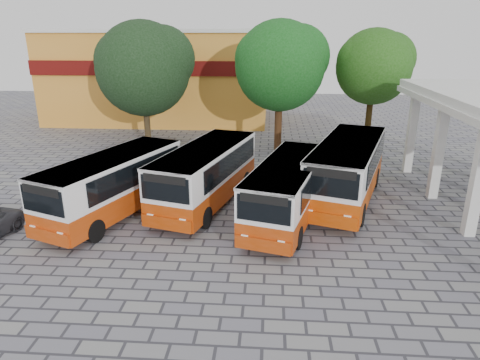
# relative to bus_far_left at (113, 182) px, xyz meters

# --- Properties ---
(ground) EXTENTS (90.00, 90.00, 0.00)m
(ground) POSITION_rel_bus_far_left_xyz_m (7.60, -2.82, -1.62)
(ground) COLOR slate
(ground) RESTS_ON ground
(shophouse_block) EXTENTS (20.40, 10.40, 8.30)m
(shophouse_block) POSITION_rel_bus_far_left_xyz_m (-3.40, 23.17, 2.54)
(shophouse_block) COLOR orange
(shophouse_block) RESTS_ON ground
(bus_far_left) EXTENTS (4.95, 8.31, 2.80)m
(bus_far_left) POSITION_rel_bus_far_left_xyz_m (0.00, 0.00, 0.00)
(bus_far_left) COLOR #B23606
(bus_far_left) RESTS_ON ground
(bus_centre_left) EXTENTS (4.47, 8.43, 2.87)m
(bus_centre_left) POSITION_rel_bus_far_left_xyz_m (4.01, 1.62, 0.04)
(bus_centre_left) COLOR #A83203
(bus_centre_left) RESTS_ON ground
(bus_centre_right) EXTENTS (4.23, 7.98, 2.72)m
(bus_centre_right) POSITION_rel_bus_far_left_xyz_m (7.90, -0.10, -0.05)
(bus_centre_right) COLOR #A63305
(bus_centre_right) RESTS_ON ground
(bus_far_right) EXTENTS (5.16, 9.01, 3.05)m
(bus_far_right) POSITION_rel_bus_far_left_xyz_m (10.90, 2.51, 0.14)
(bus_far_right) COLOR #BA3C02
(bus_far_right) RESTS_ON ground
(tree_left) EXTENTS (7.11, 6.77, 8.94)m
(tree_left) POSITION_rel_bus_far_left_xyz_m (-2.07, 13.26, 4.16)
(tree_left) COLOR #483720
(tree_left) RESTS_ON ground
(tree_middle) EXTENTS (6.40, 6.10, 8.94)m
(tree_middle) POSITION_rel_bus_far_left_xyz_m (7.70, 12.06, 4.47)
(tree_middle) COLOR #4A2B15
(tree_middle) RESTS_ON ground
(tree_right) EXTENTS (5.35, 5.09, 8.38)m
(tree_right) POSITION_rel_bus_far_left_xyz_m (14.04, 12.62, 4.37)
(tree_right) COLOR #3B290E
(tree_right) RESTS_ON ground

